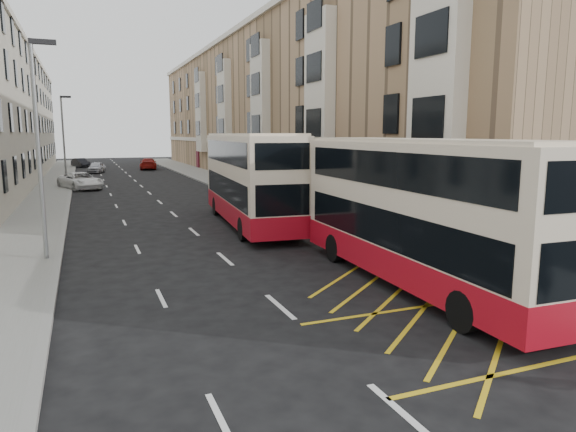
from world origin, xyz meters
name	(u,v)px	position (x,y,z in m)	size (l,w,h in m)	color
ground	(348,366)	(0.00, 0.00, 0.00)	(200.00, 200.00, 0.00)	black
pavement_right	(258,193)	(8.00, 30.00, 0.07)	(4.00, 120.00, 0.15)	slate
pavement_left	(45,203)	(-7.50, 30.00, 0.07)	(3.00, 120.00, 0.15)	slate
kerb_right	(234,194)	(6.00, 30.00, 0.07)	(0.25, 120.00, 0.15)	gray
kerb_left	(69,202)	(-6.00, 30.00, 0.07)	(0.25, 120.00, 0.15)	gray
road_markings	(136,181)	(0.00, 45.00, 0.01)	(10.00, 110.00, 0.01)	silver
terrace_right	(272,109)	(14.88, 45.38, 7.52)	(10.75, 79.00, 15.25)	tan
guard_railing	(427,246)	(6.25, 5.75, 0.86)	(0.06, 6.56, 1.01)	#AE191C
street_lamp_near	(39,138)	(-6.35, 12.00, 4.64)	(0.93, 0.18, 8.00)	gray
street_lamp_far	(64,135)	(-6.35, 42.00, 4.64)	(0.93, 0.18, 8.00)	gray
double_decker_front	(420,212)	(4.82, 4.27, 2.37)	(3.09, 11.76, 4.66)	beige
double_decker_rear	(251,179)	(3.21, 16.72, 2.46)	(3.81, 12.28, 4.82)	beige
pedestrian_mid	(535,257)	(8.14, 2.78, 0.98)	(0.81, 0.63, 1.66)	black
pedestrian_far	(500,251)	(7.40, 3.51, 1.08)	(1.09, 0.45, 1.85)	black
white_van	(80,181)	(-5.20, 39.20, 0.73)	(2.44, 5.29, 1.47)	white
car_silver	(96,167)	(-3.40, 58.66, 0.69)	(1.62, 4.03, 1.37)	#B6B7BE
car_dark	(81,163)	(-5.20, 70.88, 0.65)	(1.37, 3.93, 1.30)	black
car_red	(148,164)	(3.30, 62.61, 0.76)	(2.13, 5.24, 1.52)	maroon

